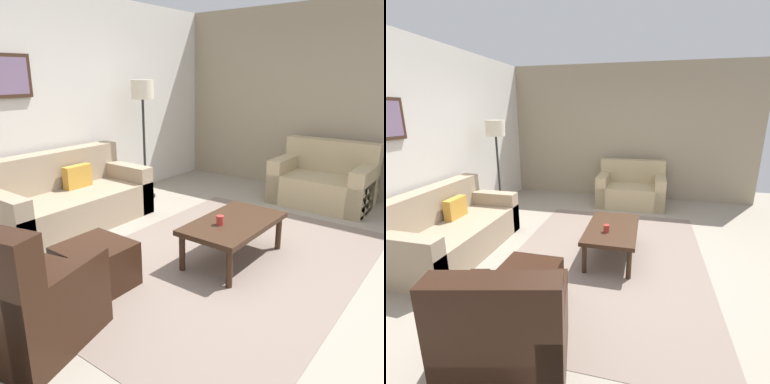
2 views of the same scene
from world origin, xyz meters
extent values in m
plane|color=gray|center=(0.00, 0.00, 0.00)|extent=(8.00, 8.00, 0.00)
cube|color=silver|center=(0.00, 2.60, 1.40)|extent=(6.00, 0.12, 2.80)
cube|color=gray|center=(3.00, 0.00, 1.40)|extent=(0.12, 5.20, 2.80)
cube|color=#7B6A5F|center=(0.00, 0.00, 0.00)|extent=(3.44, 2.46, 0.01)
cube|color=gray|center=(-0.29, 1.99, 0.21)|extent=(1.92, 0.92, 0.42)
cube|color=gray|center=(-0.29, 2.33, 0.44)|extent=(1.92, 0.24, 0.88)
cube|color=gray|center=(-1.15, 1.99, 0.31)|extent=(0.20, 0.92, 0.62)
cube|color=gray|center=(0.57, 1.99, 0.31)|extent=(0.20, 0.92, 0.62)
cube|color=gold|center=(-0.09, 2.11, 0.56)|extent=(0.36, 0.12, 0.28)
cube|color=tan|center=(2.36, -0.15, 0.21)|extent=(0.88, 1.32, 0.42)
cube|color=tan|center=(2.68, -0.15, 0.44)|extent=(0.24, 1.32, 0.88)
cube|color=tan|center=(2.36, 0.41, 0.31)|extent=(0.88, 0.20, 0.62)
cube|color=tan|center=(2.36, -0.70, 0.31)|extent=(0.88, 0.20, 0.62)
cube|color=black|center=(-1.80, 0.43, 0.22)|extent=(0.97, 0.97, 0.44)
cube|color=black|center=(-2.09, 0.36, 0.47)|extent=(0.39, 0.82, 0.95)
cube|color=black|center=(-1.72, 0.12, 0.30)|extent=(0.81, 0.35, 0.60)
cube|color=black|center=(-1.87, 0.74, 0.30)|extent=(0.81, 0.35, 0.60)
cube|color=black|center=(-1.07, 0.61, 0.20)|extent=(0.56, 0.56, 0.40)
cylinder|color=#382316|center=(-0.38, -0.31, 0.18)|extent=(0.06, 0.06, 0.36)
cylinder|color=#382316|center=(0.60, -0.31, 0.18)|extent=(0.06, 0.06, 0.36)
cylinder|color=#382316|center=(-0.38, 0.21, 0.18)|extent=(0.06, 0.06, 0.36)
cylinder|color=#382316|center=(0.60, 0.21, 0.18)|extent=(0.06, 0.06, 0.36)
cube|color=#382316|center=(0.11, -0.05, 0.39)|extent=(1.10, 0.64, 0.05)
cylinder|color=#B2332D|center=(-0.06, 0.00, 0.46)|extent=(0.07, 0.07, 0.09)
cylinder|color=black|center=(1.09, 2.07, 0.01)|extent=(0.28, 0.28, 0.03)
cylinder|color=#262626|center=(1.09, 2.07, 0.72)|extent=(0.04, 0.04, 1.45)
cylinder|color=beige|center=(1.09, 2.07, 1.58)|extent=(0.32, 0.32, 0.26)
camera|label=1|loc=(-2.98, -1.88, 1.80)|focal=36.46mm
camera|label=2|loc=(-3.33, -0.45, 1.85)|focal=26.77mm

